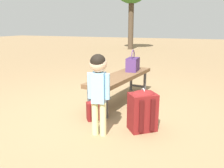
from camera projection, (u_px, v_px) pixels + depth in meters
name	position (u px, v px, depth m)	size (l,w,h in m)	color
ground_plane	(100.00, 114.00, 3.17)	(40.00, 40.00, 0.00)	#8C704C
park_bench	(121.00, 78.00, 3.61)	(1.64, 0.61, 0.45)	brown
handbag	(133.00, 64.00, 3.88)	(0.33, 0.20, 0.37)	#4C2D66
child_standing	(98.00, 83.00, 2.43)	(0.19, 0.25, 0.93)	#CCCC8C
backpack_large	(142.00, 109.00, 2.65)	(0.37, 0.38, 0.52)	maroon
backpack_small	(93.00, 110.00, 2.96)	(0.20, 0.21, 0.28)	maroon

